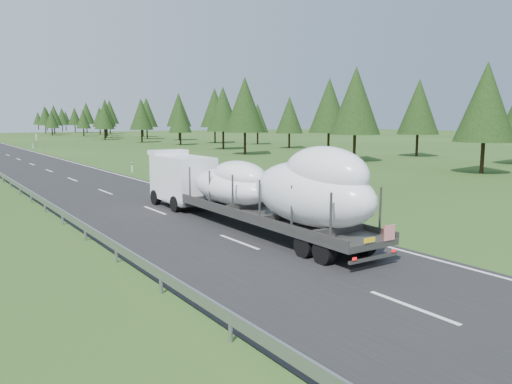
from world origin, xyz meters
TOP-DOWN VIEW (x-y plane):
  - ground at (0.00, 0.00)m, footprint 400.00×400.00m
  - highway_sign at (7.20, 80.00)m, footprint 0.08×0.90m
  - tree_line_right at (39.27, 99.62)m, footprint 27.84×289.11m
  - boat_truck at (1.89, 1.73)m, footprint 2.75×17.78m

SIDE VIEW (x-z plane):
  - ground at x=0.00m, z-range 0.00..0.00m
  - highway_sign at x=7.20m, z-range 0.51..3.11m
  - boat_truck at x=1.89m, z-range -0.01..4.17m
  - tree_line_right at x=39.27m, z-range 0.59..12.94m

